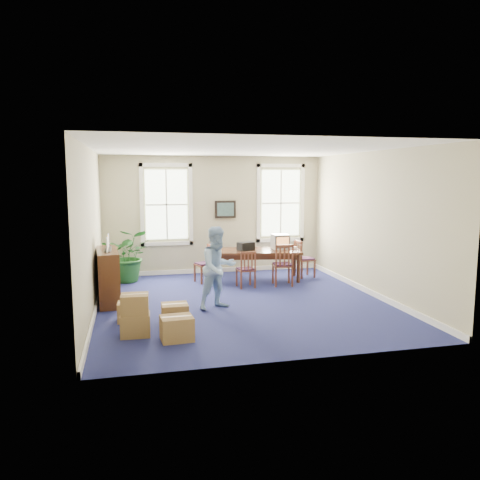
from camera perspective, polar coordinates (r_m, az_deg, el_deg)
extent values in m
plane|color=navy|center=(10.01, 0.23, -7.58)|extent=(6.50, 6.50, 0.00)
plane|color=white|center=(9.67, 0.24, 11.04)|extent=(6.50, 6.50, 0.00)
plane|color=#B3AB88|center=(12.88, -3.14, 3.08)|extent=(6.50, 0.00, 6.50)
plane|color=#B3AB88|center=(6.62, 6.82, -1.40)|extent=(6.50, 0.00, 6.50)
plane|color=#B3AB88|center=(9.47, -17.70, 1.04)|extent=(0.00, 6.50, 6.50)
plane|color=#B3AB88|center=(10.80, 15.91, 1.90)|extent=(0.00, 6.50, 6.50)
cube|color=white|center=(13.06, -3.07, -3.68)|extent=(6.00, 0.04, 0.12)
cube|color=white|center=(9.76, -17.15, -7.97)|extent=(0.04, 6.50, 0.12)
cube|color=white|center=(11.05, 15.48, -6.08)|extent=(0.04, 6.50, 0.12)
cube|color=white|center=(12.30, 6.37, -0.92)|extent=(0.24, 0.27, 0.06)
cube|color=black|center=(11.99, 0.71, -0.75)|extent=(0.48, 0.40, 0.20)
imported|color=#96B9E1|center=(9.38, -2.68, -3.41)|extent=(0.99, 0.89, 1.66)
cube|color=#472514|center=(10.28, -15.80, -4.19)|extent=(0.53, 1.48, 1.14)
imported|color=#1B4E1C|center=(12.14, -13.45, -1.81)|extent=(1.35, 1.21, 1.35)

